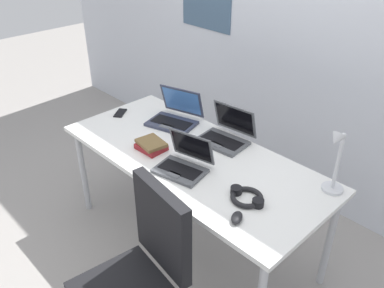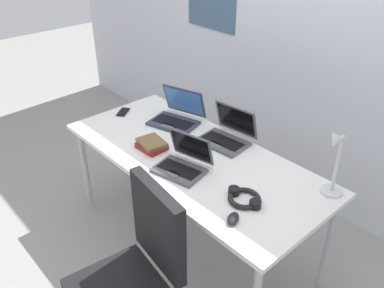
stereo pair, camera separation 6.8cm
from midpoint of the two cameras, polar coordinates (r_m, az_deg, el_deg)
name	(u,v)px [view 2 (the right image)]	position (r m, az deg, el deg)	size (l,w,h in m)	color
ground_plane	(192,241)	(3.01, 0.66, -13.50)	(12.00, 12.00, 0.00)	gray
wall_back	(305,34)	(3.12, 16.31, 14.72)	(6.00, 0.13, 2.60)	silver
desk	(192,162)	(2.58, 0.76, -2.61)	(1.80, 0.80, 0.74)	white
desk_lamp	(334,165)	(2.24, 20.29, -2.79)	(0.12, 0.18, 0.40)	silver
laptop_near_mouse	(177,116)	(2.91, -1.50, 3.95)	(0.40, 0.38, 0.24)	#33384C
laptop_far_corner	(227,135)	(2.69, 5.68, 1.26)	(0.35, 0.31, 0.23)	#515459
laptop_back_left	(183,163)	(2.39, -0.49, -2.70)	(0.34, 0.31, 0.21)	#515459
computer_mouse	(233,218)	(2.06, 6.78, -10.42)	(0.06, 0.10, 0.03)	black
cell_phone	(123,112)	(3.11, -9.10, 4.49)	(0.06, 0.14, 0.01)	black
headphones	(244,198)	(2.19, 8.29, -7.60)	(0.21, 0.18, 0.04)	black
book_stack	(152,145)	(2.61, -4.98, -0.11)	(0.20, 0.17, 0.06)	maroon
office_chair	(133,288)	(2.23, -7.47, -19.51)	(0.52, 0.56, 0.97)	black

